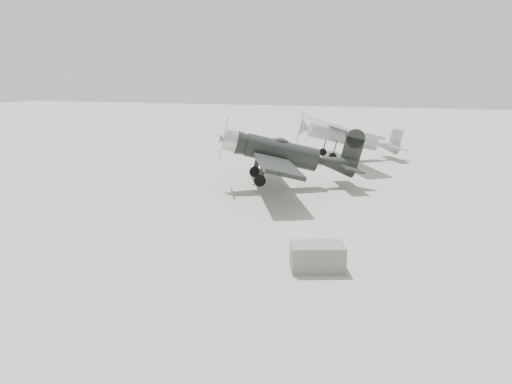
# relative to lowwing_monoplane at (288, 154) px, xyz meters

# --- Properties ---
(ground) EXTENTS (160.00, 160.00, 0.00)m
(ground) POSITION_rel_lowwing_monoplane_xyz_m (0.96, -8.99, -1.91)
(ground) COLOR gray
(ground) RESTS_ON ground
(lowwing_monoplane) EXTENTS (8.40, 10.91, 3.60)m
(lowwing_monoplane) POSITION_rel_lowwing_monoplane_xyz_m (0.00, 0.00, 0.00)
(lowwing_monoplane) COLOR black
(lowwing_monoplane) RESTS_ON ground
(highwing_monoplane) EXTENTS (8.57, 10.69, 3.18)m
(highwing_monoplane) POSITION_rel_lowwing_monoplane_xyz_m (2.01, 10.08, 0.08)
(highwing_monoplane) COLOR #949799
(highwing_monoplane) RESTS_ON ground
(equipment_block) EXTENTS (1.99, 1.57, 0.87)m
(equipment_block) POSITION_rel_lowwing_monoplane_xyz_m (3.80, -11.42, -1.47)
(equipment_block) COLOR slate
(equipment_block) RESTS_ON ground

